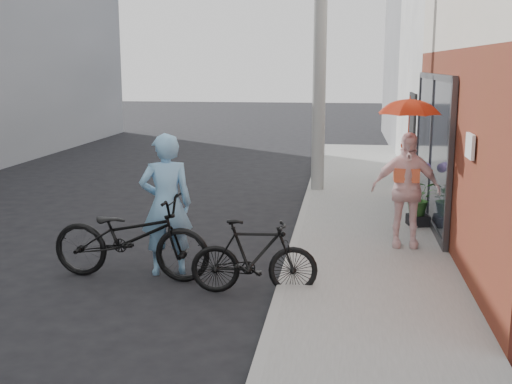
% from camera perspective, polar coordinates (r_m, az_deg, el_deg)
% --- Properties ---
extents(ground, '(80.00, 80.00, 0.00)m').
position_cam_1_polar(ground, '(8.40, -3.99, -8.11)').
color(ground, black).
rests_on(ground, ground).
extents(sidewalk, '(2.20, 24.00, 0.12)m').
position_cam_1_polar(sidewalk, '(10.13, 10.13, -4.50)').
color(sidewalk, gray).
rests_on(sidewalk, ground).
extents(curb, '(0.12, 24.00, 0.12)m').
position_cam_1_polar(curb, '(10.15, 3.55, -4.32)').
color(curb, '#9E9E99').
rests_on(curb, ground).
extents(east_building_far, '(8.00, 8.00, 7.00)m').
position_cam_1_polar(east_building_far, '(24.40, 21.53, 12.21)').
color(east_building_far, gray).
rests_on(east_building_far, ground).
extents(utility_pole, '(0.28, 0.28, 7.00)m').
position_cam_1_polar(utility_pole, '(13.78, 5.73, 14.21)').
color(utility_pole, '#9E9E99').
rests_on(utility_pole, ground).
extents(officer, '(0.81, 0.67, 1.91)m').
position_cam_1_polar(officer, '(8.61, -7.98, -1.11)').
color(officer, '#7FB8E2').
rests_on(officer, ground).
extents(bike_left, '(2.16, 0.84, 1.12)m').
position_cam_1_polar(bike_left, '(8.58, -11.07, -3.97)').
color(bike_left, black).
rests_on(bike_left, ground).
extents(bike_right, '(1.59, 0.58, 0.94)m').
position_cam_1_polar(bike_right, '(7.89, -0.17, -5.79)').
color(bike_right, black).
rests_on(bike_right, ground).
extents(kimono_woman, '(1.00, 0.42, 1.70)m').
position_cam_1_polar(kimono_woman, '(9.69, 13.16, 0.20)').
color(kimono_woman, '#FFD6D5').
rests_on(kimono_woman, sidewalk).
extents(parasol, '(0.87, 0.87, 0.76)m').
position_cam_1_polar(parasol, '(9.54, 13.50, 7.49)').
color(parasol, red).
rests_on(parasol, kimono_woman).
extents(planter, '(0.40, 0.40, 0.18)m').
position_cam_1_polar(planter, '(11.14, 14.21, -2.44)').
color(planter, black).
rests_on(planter, sidewalk).
extents(potted_plant, '(0.53, 0.46, 0.59)m').
position_cam_1_polar(potted_plant, '(11.06, 14.30, -0.52)').
color(potted_plant, '#2C5723').
rests_on(potted_plant, planter).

